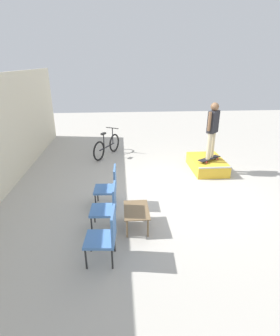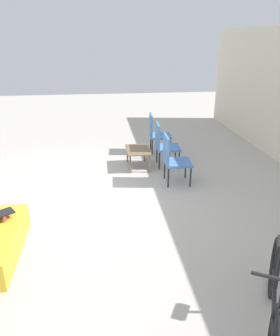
{
  "view_description": "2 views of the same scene",
  "coord_description": "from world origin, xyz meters",
  "px_view_note": "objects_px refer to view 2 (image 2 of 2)",
  "views": [
    {
      "loc": [
        -6.25,
        1.67,
        3.27
      ],
      "look_at": [
        0.04,
        1.19,
        0.69
      ],
      "focal_mm": 28.0,
      "sensor_mm": 36.0,
      "label": 1
    },
    {
      "loc": [
        5.31,
        0.57,
        2.75
      ],
      "look_at": [
        0.1,
        1.23,
        0.64
      ],
      "focal_mm": 35.0,
      "sensor_mm": 36.0,
      "label": 2
    }
  ],
  "objects_px": {
    "patio_chair_left": "(156,132)",
    "patio_chair_center": "(164,143)",
    "patio_chair_right": "(173,158)",
    "bicycle": "(274,300)",
    "coffee_table": "(138,152)"
  },
  "relations": [
    {
      "from": "patio_chair_center",
      "to": "coffee_table",
      "type": "bearing_deg",
      "value": 93.09
    },
    {
      "from": "patio_chair_center",
      "to": "patio_chair_right",
      "type": "distance_m",
      "value": 0.95
    },
    {
      "from": "patio_chair_center",
      "to": "patio_chair_right",
      "type": "height_order",
      "value": "same"
    },
    {
      "from": "coffee_table",
      "to": "patio_chair_left",
      "type": "bearing_deg",
      "value": 148.7
    },
    {
      "from": "patio_chair_right",
      "to": "bicycle",
      "type": "bearing_deg",
      "value": -174.87
    },
    {
      "from": "patio_chair_right",
      "to": "patio_chair_left",
      "type": "bearing_deg",
      "value": 1.85
    },
    {
      "from": "patio_chair_left",
      "to": "patio_chair_right",
      "type": "bearing_deg",
      "value": -175.82
    },
    {
      "from": "patio_chair_center",
      "to": "bicycle",
      "type": "bearing_deg",
      "value": -174.77
    },
    {
      "from": "patio_chair_left",
      "to": "bicycle",
      "type": "height_order",
      "value": "patio_chair_left"
    },
    {
      "from": "patio_chair_left",
      "to": "patio_chair_right",
      "type": "relative_size",
      "value": 1.0
    },
    {
      "from": "bicycle",
      "to": "patio_chair_left",
      "type": "bearing_deg",
      "value": -149.25
    },
    {
      "from": "patio_chair_center",
      "to": "bicycle",
      "type": "height_order",
      "value": "patio_chair_center"
    },
    {
      "from": "patio_chair_left",
      "to": "patio_chair_center",
      "type": "relative_size",
      "value": 1.0
    },
    {
      "from": "patio_chair_right",
      "to": "bicycle",
      "type": "xyz_separation_m",
      "value": [
        3.64,
        0.21,
        -0.17
      ]
    },
    {
      "from": "coffee_table",
      "to": "patio_chair_right",
      "type": "distance_m",
      "value": 1.13
    }
  ]
}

